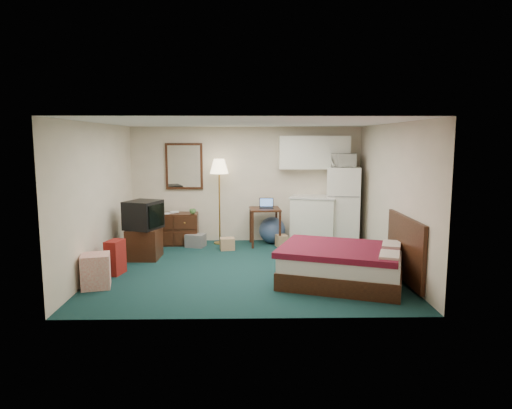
{
  "coord_description": "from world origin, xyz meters",
  "views": [
    {
      "loc": [
        0.01,
        -7.71,
        2.22
      ],
      "look_at": [
        0.17,
        0.4,
        1.07
      ],
      "focal_mm": 32.0,
      "sensor_mm": 36.0,
      "label": 1
    }
  ],
  "objects_px": {
    "kitchen_counter": "(314,221)",
    "fridge": "(343,206)",
    "suitcase": "(115,257)",
    "floor_lamp": "(220,202)",
    "dresser": "(175,229)",
    "bed": "(342,265)",
    "tv_stand": "(144,243)",
    "desk": "(265,227)"
  },
  "relations": [
    {
      "from": "dresser",
      "to": "fridge",
      "type": "height_order",
      "value": "fridge"
    },
    {
      "from": "floor_lamp",
      "to": "desk",
      "type": "height_order",
      "value": "floor_lamp"
    },
    {
      "from": "kitchen_counter",
      "to": "fridge",
      "type": "relative_size",
      "value": 0.6
    },
    {
      "from": "desk",
      "to": "bed",
      "type": "bearing_deg",
      "value": -71.62
    },
    {
      "from": "desk",
      "to": "suitcase",
      "type": "relative_size",
      "value": 1.38
    },
    {
      "from": "dresser",
      "to": "bed",
      "type": "distance_m",
      "value": 4.08
    },
    {
      "from": "kitchen_counter",
      "to": "dresser",
      "type": "bearing_deg",
      "value": -162.28
    },
    {
      "from": "tv_stand",
      "to": "floor_lamp",
      "type": "bearing_deg",
      "value": 44.42
    },
    {
      "from": "floor_lamp",
      "to": "suitcase",
      "type": "relative_size",
      "value": 3.18
    },
    {
      "from": "bed",
      "to": "tv_stand",
      "type": "distance_m",
      "value": 3.76
    },
    {
      "from": "kitchen_counter",
      "to": "suitcase",
      "type": "height_order",
      "value": "kitchen_counter"
    },
    {
      "from": "dresser",
      "to": "floor_lamp",
      "type": "relative_size",
      "value": 0.54
    },
    {
      "from": "desk",
      "to": "suitcase",
      "type": "xyz_separation_m",
      "value": [
        -2.57,
        -2.07,
        -0.11
      ]
    },
    {
      "from": "fridge",
      "to": "suitcase",
      "type": "height_order",
      "value": "fridge"
    },
    {
      "from": "desk",
      "to": "fridge",
      "type": "relative_size",
      "value": 0.48
    },
    {
      "from": "tv_stand",
      "to": "bed",
      "type": "bearing_deg",
      "value": -22.6
    },
    {
      "from": "floor_lamp",
      "to": "bed",
      "type": "xyz_separation_m",
      "value": [
        2.06,
        -2.81,
        -0.62
      ]
    },
    {
      "from": "bed",
      "to": "dresser",
      "type": "bearing_deg",
      "value": 157.47
    },
    {
      "from": "floor_lamp",
      "to": "tv_stand",
      "type": "relative_size",
      "value": 2.91
    },
    {
      "from": "floor_lamp",
      "to": "tv_stand",
      "type": "height_order",
      "value": "floor_lamp"
    },
    {
      "from": "fridge",
      "to": "tv_stand",
      "type": "relative_size",
      "value": 2.64
    },
    {
      "from": "kitchen_counter",
      "to": "suitcase",
      "type": "distance_m",
      "value": 4.25
    },
    {
      "from": "fridge",
      "to": "tv_stand",
      "type": "distance_m",
      "value": 4.16
    },
    {
      "from": "kitchen_counter",
      "to": "floor_lamp",
      "type": "bearing_deg",
      "value": -163.82
    },
    {
      "from": "suitcase",
      "to": "fridge",
      "type": "bearing_deg",
      "value": 39.55
    },
    {
      "from": "dresser",
      "to": "tv_stand",
      "type": "distance_m",
      "value": 1.22
    },
    {
      "from": "kitchen_counter",
      "to": "fridge",
      "type": "bearing_deg",
      "value": 9.31
    },
    {
      "from": "fridge",
      "to": "suitcase",
      "type": "relative_size",
      "value": 2.89
    },
    {
      "from": "dresser",
      "to": "suitcase",
      "type": "relative_size",
      "value": 1.73
    },
    {
      "from": "desk",
      "to": "kitchen_counter",
      "type": "distance_m",
      "value": 1.07
    },
    {
      "from": "desk",
      "to": "bed",
      "type": "relative_size",
      "value": 0.44
    },
    {
      "from": "fridge",
      "to": "dresser",
      "type": "bearing_deg",
      "value": -169.58
    },
    {
      "from": "floor_lamp",
      "to": "kitchen_counter",
      "type": "xyz_separation_m",
      "value": [
        2.02,
        -0.03,
        -0.41
      ]
    },
    {
      "from": "desk",
      "to": "bed",
      "type": "distance_m",
      "value": 2.86
    },
    {
      "from": "kitchen_counter",
      "to": "bed",
      "type": "xyz_separation_m",
      "value": [
        0.04,
        -2.77,
        -0.21
      ]
    },
    {
      "from": "floor_lamp",
      "to": "kitchen_counter",
      "type": "relative_size",
      "value": 1.82
    },
    {
      "from": "dresser",
      "to": "kitchen_counter",
      "type": "xyz_separation_m",
      "value": [
        2.98,
        0.03,
        0.16
      ]
    },
    {
      "from": "floor_lamp",
      "to": "suitcase",
      "type": "distance_m",
      "value": 2.82
    },
    {
      "from": "floor_lamp",
      "to": "bed",
      "type": "bearing_deg",
      "value": -53.75
    },
    {
      "from": "floor_lamp",
      "to": "fridge",
      "type": "height_order",
      "value": "floor_lamp"
    },
    {
      "from": "desk",
      "to": "suitcase",
      "type": "distance_m",
      "value": 3.3
    },
    {
      "from": "bed",
      "to": "tv_stand",
      "type": "bearing_deg",
      "value": 174.71
    }
  ]
}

